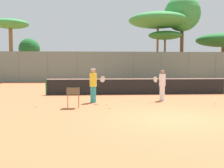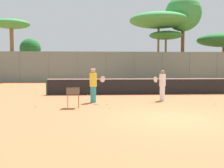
{
  "view_description": "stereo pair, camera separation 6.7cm",
  "coord_description": "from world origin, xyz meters",
  "px_view_note": "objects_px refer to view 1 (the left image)",
  "views": [
    {
      "loc": [
        -2.81,
        -9.33,
        1.99
      ],
      "look_at": [
        -1.95,
        3.97,
        1.0
      ],
      "focal_mm": 42.0,
      "sensor_mm": 36.0,
      "label": 1
    },
    {
      "loc": [
        -2.74,
        -9.34,
        1.99
      ],
      "look_at": [
        -1.95,
        3.97,
        1.0
      ],
      "focal_mm": 42.0,
      "sensor_mm": 36.0,
      "label": 2
    }
  ],
  "objects_px": {
    "player_white_outfit": "(93,85)",
    "tennis_net": "(137,86)",
    "ball_cart": "(73,93)",
    "player_red_cap": "(162,85)"
  },
  "relations": [
    {
      "from": "tennis_net",
      "to": "ball_cart",
      "type": "height_order",
      "value": "tennis_net"
    },
    {
      "from": "tennis_net",
      "to": "ball_cart",
      "type": "distance_m",
      "value": 6.47
    },
    {
      "from": "player_white_outfit",
      "to": "tennis_net",
      "type": "bearing_deg",
      "value": 77.91
    },
    {
      "from": "player_red_cap",
      "to": "ball_cart",
      "type": "height_order",
      "value": "player_red_cap"
    },
    {
      "from": "player_white_outfit",
      "to": "player_red_cap",
      "type": "height_order",
      "value": "player_white_outfit"
    },
    {
      "from": "ball_cart",
      "to": "player_red_cap",
      "type": "bearing_deg",
      "value": 24.37
    },
    {
      "from": "tennis_net",
      "to": "player_red_cap",
      "type": "xyz_separation_m",
      "value": [
        0.88,
        -3.1,
        0.31
      ]
    },
    {
      "from": "tennis_net",
      "to": "player_red_cap",
      "type": "relative_size",
      "value": 7.16
    },
    {
      "from": "tennis_net",
      "to": "player_white_outfit",
      "type": "distance_m",
      "value": 4.61
    },
    {
      "from": "ball_cart",
      "to": "player_white_outfit",
      "type": "bearing_deg",
      "value": 61.19
    }
  ]
}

